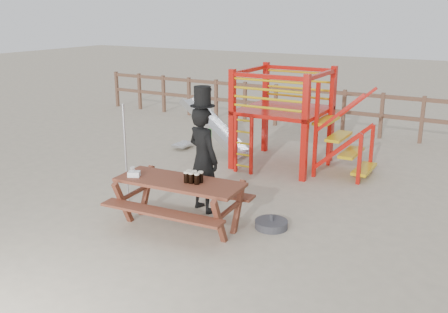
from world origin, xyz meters
The scene contains 10 objects.
ground centered at (0.00, 0.00, 0.00)m, with size 60.00×60.00×0.00m, color #B6A78D.
back_fence centered at (0.00, 7.00, 0.74)m, with size 15.09×0.09×1.20m.
playground_fort centered at (0.12, 3.58, 1.07)m, with size 4.71×1.84×2.10m.
picnic_table centered at (0.15, -0.20, 0.48)m, with size 2.06×1.49×0.76m.
man_with_hat centered at (0.10, 0.57, 0.94)m, with size 0.75×0.62×2.09m.
metal_pole centered at (-1.27, 0.24, 0.87)m, with size 0.04×0.04×1.74m, color #B2B2B7.
parasol_base centered at (1.40, 0.47, 0.06)m, with size 0.51×0.51×0.22m.
paper_bag centered at (-0.57, -0.39, 0.80)m, with size 0.18×0.14×0.08m, color white.
stout_pints centered at (0.38, -0.17, 0.85)m, with size 0.27×0.19×0.17m.
empty_glasses centered at (-0.60, -0.38, 0.83)m, with size 0.08×0.08×0.15m.
Camera 1 is at (4.31, -6.04, 3.25)m, focal length 40.00 mm.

